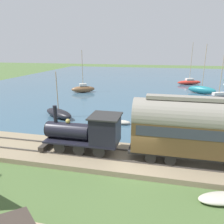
# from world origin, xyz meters

# --- Properties ---
(ground_plane) EXTENTS (200.00, 200.00, 0.00)m
(ground_plane) POSITION_xyz_m (0.00, 0.00, 0.00)
(ground_plane) COLOR #476033
(harbor_water) EXTENTS (80.00, 80.00, 0.01)m
(harbor_water) POSITION_xyz_m (43.70, 0.00, 0.00)
(harbor_water) COLOR #38566B
(harbor_water) RESTS_ON ground
(rail_embankment) EXTENTS (4.66, 56.00, 0.50)m
(rail_embankment) POSITION_xyz_m (1.07, 0.00, 0.19)
(rail_embankment) COLOR #84755B
(rail_embankment) RESTS_ON ground
(steam_locomotive) EXTENTS (2.33, 6.20, 3.45)m
(steam_locomotive) POSITION_xyz_m (1.07, 3.90, 2.13)
(steam_locomotive) COLOR black
(steam_locomotive) RESTS_ON rail_embankment
(passenger_coach) EXTENTS (2.30, 10.49, 4.63)m
(passenger_coach) POSITION_xyz_m (1.07, -4.50, 3.06)
(passenger_coach) COLOR black
(passenger_coach) RESTS_ON rail_embankment
(sailboat_teal) EXTENTS (3.65, 5.18, 8.86)m
(sailboat_teal) POSITION_xyz_m (29.12, -8.64, 0.74)
(sailboat_teal) COLOR #1E707A
(sailboat_teal) RESTS_ON harbor_water
(sailboat_navy) EXTENTS (3.56, 6.16, 7.30)m
(sailboat_navy) POSITION_xyz_m (21.02, -9.67, 0.77)
(sailboat_navy) COLOR #192347
(sailboat_navy) RESTS_ON harbor_water
(sailboat_black) EXTENTS (3.72, 4.84, 5.54)m
(sailboat_black) POSITION_xyz_m (9.79, 10.72, 0.54)
(sailboat_black) COLOR black
(sailboat_black) RESTS_ON harbor_water
(sailboat_brown) EXTENTS (3.14, 4.54, 7.78)m
(sailboat_brown) POSITION_xyz_m (25.32, 13.22, 0.70)
(sailboat_brown) COLOR brown
(sailboat_brown) RESTS_ON harbor_water
(sailboat_red) EXTENTS (3.74, 6.00, 9.39)m
(sailboat_red) POSITION_xyz_m (39.81, -7.58, 0.58)
(sailboat_red) COLOR #B72D23
(sailboat_red) RESTS_ON harbor_water
(rowboat_near_shore) EXTENTS (0.92, 2.01, 0.46)m
(rowboat_near_shore) POSITION_xyz_m (9.02, 2.81, 0.24)
(rowboat_near_shore) COLOR #B7B2A3
(rowboat_near_shore) RESTS_ON harbor_water
(rowboat_off_pier) EXTENTS (1.01, 2.11, 0.43)m
(rowboat_off_pier) POSITION_xyz_m (6.41, -1.05, 0.22)
(rowboat_off_pier) COLOR beige
(rowboat_off_pier) RESTS_ON harbor_water
(beached_dinghy) EXTENTS (1.88, 3.00, 0.44)m
(beached_dinghy) POSITION_xyz_m (-2.28, -4.93, 0.22)
(beached_dinghy) COLOR #B7B2A3
(beached_dinghy) RESTS_ON ground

